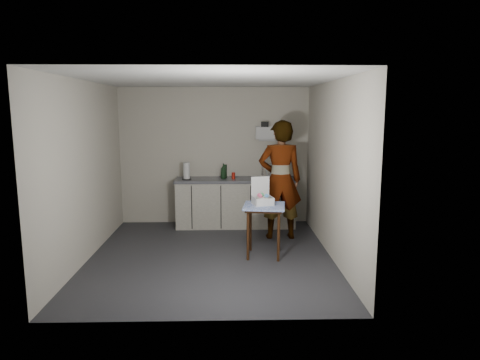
{
  "coord_description": "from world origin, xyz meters",
  "views": [
    {
      "loc": [
        0.28,
        -6.18,
        2.18
      ],
      "look_at": [
        0.45,
        0.45,
        1.09
      ],
      "focal_mm": 32.0,
      "sensor_mm": 36.0,
      "label": 1
    }
  ],
  "objects_px": {
    "soap_bottle": "(223,171)",
    "soda_can": "(233,176)",
    "side_table": "(264,212)",
    "dish_rack": "(271,175)",
    "standing_man": "(280,180)",
    "bakery_box": "(262,198)",
    "paper_towel": "(187,171)",
    "kitchen_counter": "(236,204)",
    "dark_bottle": "(225,171)"
  },
  "relations": [
    {
      "from": "standing_man",
      "to": "bakery_box",
      "type": "xyz_separation_m",
      "value": [
        -0.37,
        -0.85,
        -0.14
      ]
    },
    {
      "from": "soap_bottle",
      "to": "bakery_box",
      "type": "relative_size",
      "value": 0.71
    },
    {
      "from": "side_table",
      "to": "bakery_box",
      "type": "height_order",
      "value": "bakery_box"
    },
    {
      "from": "dish_rack",
      "to": "bakery_box",
      "type": "xyz_separation_m",
      "value": [
        -0.29,
        -1.64,
        -0.1
      ]
    },
    {
      "from": "dark_bottle",
      "to": "bakery_box",
      "type": "bearing_deg",
      "value": -71.31
    },
    {
      "from": "soap_bottle",
      "to": "soda_can",
      "type": "bearing_deg",
      "value": -10.66
    },
    {
      "from": "soap_bottle",
      "to": "dark_bottle",
      "type": "xyz_separation_m",
      "value": [
        0.03,
        0.08,
        -0.01
      ]
    },
    {
      "from": "kitchen_counter",
      "to": "paper_towel",
      "type": "distance_m",
      "value": 1.11
    },
    {
      "from": "soap_bottle",
      "to": "dark_bottle",
      "type": "relative_size",
      "value": 1.11
    },
    {
      "from": "kitchen_counter",
      "to": "paper_towel",
      "type": "bearing_deg",
      "value": -174.54
    },
    {
      "from": "side_table",
      "to": "soda_can",
      "type": "bearing_deg",
      "value": 112.66
    },
    {
      "from": "dark_bottle",
      "to": "soap_bottle",
      "type": "bearing_deg",
      "value": -108.5
    },
    {
      "from": "kitchen_counter",
      "to": "bakery_box",
      "type": "bearing_deg",
      "value": -76.87
    },
    {
      "from": "soap_bottle",
      "to": "soda_can",
      "type": "xyz_separation_m",
      "value": [
        0.18,
        -0.03,
        -0.08
      ]
    },
    {
      "from": "standing_man",
      "to": "bakery_box",
      "type": "bearing_deg",
      "value": 65.26
    },
    {
      "from": "side_table",
      "to": "paper_towel",
      "type": "bearing_deg",
      "value": 136.77
    },
    {
      "from": "kitchen_counter",
      "to": "soap_bottle",
      "type": "distance_m",
      "value": 0.66
    },
    {
      "from": "soap_bottle",
      "to": "paper_towel",
      "type": "xyz_separation_m",
      "value": [
        -0.68,
        -0.08,
        0.01
      ]
    },
    {
      "from": "dark_bottle",
      "to": "dish_rack",
      "type": "xyz_separation_m",
      "value": [
        0.87,
        -0.06,
        -0.07
      ]
    },
    {
      "from": "kitchen_counter",
      "to": "soda_can",
      "type": "distance_m",
      "value": 0.55
    },
    {
      "from": "dark_bottle",
      "to": "dish_rack",
      "type": "relative_size",
      "value": 0.67
    },
    {
      "from": "kitchen_counter",
      "to": "side_table",
      "type": "relative_size",
      "value": 2.87
    },
    {
      "from": "kitchen_counter",
      "to": "side_table",
      "type": "distance_m",
      "value": 1.76
    },
    {
      "from": "dish_rack",
      "to": "side_table",
      "type": "bearing_deg",
      "value": -98.98
    },
    {
      "from": "side_table",
      "to": "paper_towel",
      "type": "height_order",
      "value": "paper_towel"
    },
    {
      "from": "soap_bottle",
      "to": "paper_towel",
      "type": "relative_size",
      "value": 0.89
    },
    {
      "from": "kitchen_counter",
      "to": "soap_bottle",
      "type": "height_order",
      "value": "soap_bottle"
    },
    {
      "from": "kitchen_counter",
      "to": "paper_towel",
      "type": "relative_size",
      "value": 7.06
    },
    {
      "from": "soap_bottle",
      "to": "dish_rack",
      "type": "height_order",
      "value": "soap_bottle"
    },
    {
      "from": "side_table",
      "to": "soda_can",
      "type": "relative_size",
      "value": 6.43
    },
    {
      "from": "standing_man",
      "to": "paper_towel",
      "type": "xyz_separation_m",
      "value": [
        -1.65,
        0.68,
        0.05
      ]
    },
    {
      "from": "soda_can",
      "to": "soap_bottle",
      "type": "bearing_deg",
      "value": 169.34
    },
    {
      "from": "soap_bottle",
      "to": "bakery_box",
      "type": "distance_m",
      "value": 1.73
    },
    {
      "from": "dark_bottle",
      "to": "bakery_box",
      "type": "relative_size",
      "value": 0.64
    },
    {
      "from": "paper_towel",
      "to": "standing_man",
      "type": "bearing_deg",
      "value": -22.49
    },
    {
      "from": "side_table",
      "to": "dish_rack",
      "type": "xyz_separation_m",
      "value": [
        0.27,
        1.71,
        0.29
      ]
    },
    {
      "from": "soap_bottle",
      "to": "paper_towel",
      "type": "height_order",
      "value": "paper_towel"
    },
    {
      "from": "side_table",
      "to": "bakery_box",
      "type": "bearing_deg",
      "value": 114.43
    },
    {
      "from": "kitchen_counter",
      "to": "dish_rack",
      "type": "relative_size",
      "value": 5.86
    },
    {
      "from": "side_table",
      "to": "soap_bottle",
      "type": "distance_m",
      "value": 1.84
    },
    {
      "from": "side_table",
      "to": "paper_towel",
      "type": "xyz_separation_m",
      "value": [
        -1.3,
        1.61,
        0.38
      ]
    },
    {
      "from": "bakery_box",
      "to": "side_table",
      "type": "bearing_deg",
      "value": -85.03
    },
    {
      "from": "side_table",
      "to": "soda_can",
      "type": "distance_m",
      "value": 1.73
    },
    {
      "from": "soda_can",
      "to": "kitchen_counter",
      "type": "bearing_deg",
      "value": 46.85
    },
    {
      "from": "soda_can",
      "to": "paper_towel",
      "type": "distance_m",
      "value": 0.87
    },
    {
      "from": "soda_can",
      "to": "bakery_box",
      "type": "height_order",
      "value": "bakery_box"
    },
    {
      "from": "standing_man",
      "to": "dark_bottle",
      "type": "xyz_separation_m",
      "value": [
        -0.94,
        0.84,
        0.03
      ]
    },
    {
      "from": "paper_towel",
      "to": "bakery_box",
      "type": "relative_size",
      "value": 0.79
    },
    {
      "from": "side_table",
      "to": "dark_bottle",
      "type": "height_order",
      "value": "dark_bottle"
    },
    {
      "from": "dish_rack",
      "to": "bakery_box",
      "type": "distance_m",
      "value": 1.67
    }
  ]
}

